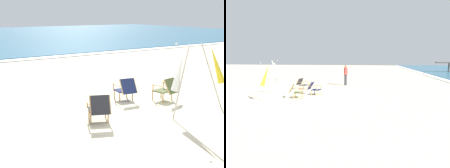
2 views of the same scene
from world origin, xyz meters
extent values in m
plane|color=beige|center=(0.00, 0.00, 0.00)|extent=(80.00, 80.00, 0.00)
cube|color=#19234C|center=(0.78, 1.97, 0.32)|extent=(0.59, 0.56, 0.04)
cube|color=#19234C|center=(0.72, 1.60, 0.54)|extent=(0.54, 0.38, 0.46)
cylinder|color=tan|center=(0.58, 2.22, 0.16)|extent=(0.04, 0.04, 0.32)
cylinder|color=tan|center=(1.04, 2.15, 0.16)|extent=(0.04, 0.04, 0.32)
cylinder|color=tan|center=(0.51, 1.80, 0.16)|extent=(0.04, 0.04, 0.32)
cylinder|color=tan|center=(0.97, 1.72, 0.16)|extent=(0.04, 0.04, 0.32)
cube|color=tan|center=(0.50, 2.00, 0.54)|extent=(0.12, 0.53, 0.02)
cylinder|color=tan|center=(0.53, 2.18, 0.43)|extent=(0.04, 0.04, 0.22)
cube|color=tan|center=(1.05, 1.91, 0.54)|extent=(0.12, 0.53, 0.02)
cylinder|color=tan|center=(1.08, 2.09, 0.43)|extent=(0.04, 0.04, 0.22)
cylinder|color=tan|center=(0.46, 1.64, 0.54)|extent=(0.09, 0.31, 0.46)
cylinder|color=tan|center=(0.97, 1.56, 0.54)|extent=(0.09, 0.31, 0.46)
cube|color=#28282D|center=(-1.00, 0.63, 0.32)|extent=(0.67, 0.64, 0.04)
cube|color=#28282D|center=(-1.14, 0.30, 0.55)|extent=(0.56, 0.45, 0.47)
cylinder|color=tan|center=(-1.13, 0.92, 0.16)|extent=(0.04, 0.04, 0.32)
cylinder|color=tan|center=(-0.70, 0.74, 0.16)|extent=(0.04, 0.04, 0.32)
cylinder|color=tan|center=(-1.30, 0.53, 0.16)|extent=(0.04, 0.04, 0.32)
cylinder|color=tan|center=(-0.87, 0.34, 0.16)|extent=(0.04, 0.04, 0.32)
cube|color=tan|center=(-1.27, 0.72, 0.54)|extent=(0.24, 0.50, 0.02)
cylinder|color=tan|center=(-1.20, 0.90, 0.43)|extent=(0.04, 0.04, 0.22)
cube|color=tan|center=(-0.75, 0.51, 0.54)|extent=(0.24, 0.50, 0.02)
cylinder|color=tan|center=(-0.68, 0.68, 0.43)|extent=(0.04, 0.04, 0.22)
cylinder|color=tan|center=(-1.38, 0.40, 0.55)|extent=(0.15, 0.28, 0.48)
cylinder|color=tan|center=(-0.91, 0.20, 0.55)|extent=(0.15, 0.28, 0.48)
cube|color=#515B33|center=(1.82, 1.20, 0.32)|extent=(0.60, 0.57, 0.04)
cube|color=#515B33|center=(1.89, 0.84, 0.55)|extent=(0.54, 0.37, 0.47)
cylinder|color=tan|center=(1.55, 1.37, 0.16)|extent=(0.04, 0.04, 0.32)
cylinder|color=tan|center=(2.01, 1.46, 0.16)|extent=(0.04, 0.04, 0.32)
cylinder|color=tan|center=(1.63, 0.95, 0.16)|extent=(0.04, 0.04, 0.32)
cylinder|color=tan|center=(2.09, 1.03, 0.16)|extent=(0.04, 0.04, 0.32)
cube|color=tan|center=(1.55, 1.13, 0.54)|extent=(0.13, 0.53, 0.02)
cylinder|color=tan|center=(1.51, 1.32, 0.43)|extent=(0.04, 0.04, 0.22)
cube|color=tan|center=(2.10, 1.23, 0.54)|extent=(0.13, 0.53, 0.02)
cylinder|color=tan|center=(2.06, 1.42, 0.43)|extent=(0.04, 0.04, 0.22)
cylinder|color=tan|center=(1.63, 0.80, 0.55)|extent=(0.09, 0.29, 0.47)
cylinder|color=tan|center=(2.14, 0.89, 0.55)|extent=(0.09, 0.29, 0.47)
cylinder|color=#B7B2A8|center=(0.83, -0.57, 1.04)|extent=(0.22, 0.36, 2.08)
cone|color=white|center=(0.80, -0.52, 1.40)|extent=(0.38, 0.46, 1.18)
sphere|color=#B7B2A8|center=(0.75, -0.42, 2.07)|extent=(0.06, 0.06, 0.06)
cylinder|color=#B7B2A8|center=(2.52, -0.18, 0.99)|extent=(0.56, 0.56, 1.99)
cone|color=yellow|center=(2.61, -0.27, 1.33)|extent=(0.58, 0.57, 1.16)
sphere|color=#B7B2A8|center=(2.78, -0.43, 1.98)|extent=(0.06, 0.06, 0.06)
cylinder|color=#383842|center=(-3.50, 3.33, 0.43)|extent=(0.22, 0.22, 0.86)
cube|color=#D13D38|center=(-3.50, 3.33, 1.14)|extent=(0.39, 0.32, 0.56)
sphere|color=#9E7051|center=(-3.50, 3.33, 1.53)|extent=(0.20, 0.20, 0.20)
cylinder|color=brown|center=(-18.17, 16.72, 0.71)|extent=(0.20, 0.20, 1.42)
camera|label=1|loc=(-5.11, -6.27, 2.88)|focal=50.00mm
camera|label=2|loc=(12.36, 4.89, 2.31)|focal=32.00mm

